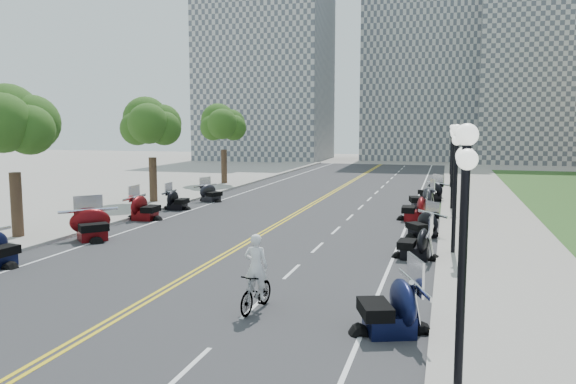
# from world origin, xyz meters

# --- Properties ---
(ground) EXTENTS (160.00, 160.00, 0.00)m
(ground) POSITION_xyz_m (0.00, 0.00, 0.00)
(ground) COLOR gray
(road) EXTENTS (16.00, 90.00, 0.01)m
(road) POSITION_xyz_m (0.00, 10.00, 0.00)
(road) COLOR #333335
(road) RESTS_ON ground
(centerline_yellow_a) EXTENTS (0.12, 90.00, 0.00)m
(centerline_yellow_a) POSITION_xyz_m (-0.12, 10.00, 0.01)
(centerline_yellow_a) COLOR yellow
(centerline_yellow_a) RESTS_ON road
(centerline_yellow_b) EXTENTS (0.12, 90.00, 0.00)m
(centerline_yellow_b) POSITION_xyz_m (0.12, 10.00, 0.01)
(centerline_yellow_b) COLOR yellow
(centerline_yellow_b) RESTS_ON road
(edge_line_north) EXTENTS (0.12, 90.00, 0.00)m
(edge_line_north) POSITION_xyz_m (6.40, 10.00, 0.01)
(edge_line_north) COLOR white
(edge_line_north) RESTS_ON road
(edge_line_south) EXTENTS (0.12, 90.00, 0.00)m
(edge_line_south) POSITION_xyz_m (-6.40, 10.00, 0.01)
(edge_line_south) COLOR white
(edge_line_south) RESTS_ON road
(lane_dash_4) EXTENTS (0.12, 2.00, 0.00)m
(lane_dash_4) POSITION_xyz_m (3.20, -8.00, 0.01)
(lane_dash_4) COLOR white
(lane_dash_4) RESTS_ON road
(lane_dash_5) EXTENTS (0.12, 2.00, 0.00)m
(lane_dash_5) POSITION_xyz_m (3.20, -4.00, 0.01)
(lane_dash_5) COLOR white
(lane_dash_5) RESTS_ON road
(lane_dash_6) EXTENTS (0.12, 2.00, 0.00)m
(lane_dash_6) POSITION_xyz_m (3.20, 0.00, 0.01)
(lane_dash_6) COLOR white
(lane_dash_6) RESTS_ON road
(lane_dash_7) EXTENTS (0.12, 2.00, 0.00)m
(lane_dash_7) POSITION_xyz_m (3.20, 4.00, 0.01)
(lane_dash_7) COLOR white
(lane_dash_7) RESTS_ON road
(lane_dash_8) EXTENTS (0.12, 2.00, 0.00)m
(lane_dash_8) POSITION_xyz_m (3.20, 8.00, 0.01)
(lane_dash_8) COLOR white
(lane_dash_8) RESTS_ON road
(lane_dash_9) EXTENTS (0.12, 2.00, 0.00)m
(lane_dash_9) POSITION_xyz_m (3.20, 12.00, 0.01)
(lane_dash_9) COLOR white
(lane_dash_9) RESTS_ON road
(lane_dash_10) EXTENTS (0.12, 2.00, 0.00)m
(lane_dash_10) POSITION_xyz_m (3.20, 16.00, 0.01)
(lane_dash_10) COLOR white
(lane_dash_10) RESTS_ON road
(lane_dash_11) EXTENTS (0.12, 2.00, 0.00)m
(lane_dash_11) POSITION_xyz_m (3.20, 20.00, 0.01)
(lane_dash_11) COLOR white
(lane_dash_11) RESTS_ON road
(lane_dash_12) EXTENTS (0.12, 2.00, 0.00)m
(lane_dash_12) POSITION_xyz_m (3.20, 24.00, 0.01)
(lane_dash_12) COLOR white
(lane_dash_12) RESTS_ON road
(lane_dash_13) EXTENTS (0.12, 2.00, 0.00)m
(lane_dash_13) POSITION_xyz_m (3.20, 28.00, 0.01)
(lane_dash_13) COLOR white
(lane_dash_13) RESTS_ON road
(lane_dash_14) EXTENTS (0.12, 2.00, 0.00)m
(lane_dash_14) POSITION_xyz_m (3.20, 32.00, 0.01)
(lane_dash_14) COLOR white
(lane_dash_14) RESTS_ON road
(lane_dash_15) EXTENTS (0.12, 2.00, 0.00)m
(lane_dash_15) POSITION_xyz_m (3.20, 36.00, 0.01)
(lane_dash_15) COLOR white
(lane_dash_15) RESTS_ON road
(lane_dash_16) EXTENTS (0.12, 2.00, 0.00)m
(lane_dash_16) POSITION_xyz_m (3.20, 40.00, 0.01)
(lane_dash_16) COLOR white
(lane_dash_16) RESTS_ON road
(lane_dash_17) EXTENTS (0.12, 2.00, 0.00)m
(lane_dash_17) POSITION_xyz_m (3.20, 44.00, 0.01)
(lane_dash_17) COLOR white
(lane_dash_17) RESTS_ON road
(lane_dash_18) EXTENTS (0.12, 2.00, 0.00)m
(lane_dash_18) POSITION_xyz_m (3.20, 48.00, 0.01)
(lane_dash_18) COLOR white
(lane_dash_18) RESTS_ON road
(lane_dash_19) EXTENTS (0.12, 2.00, 0.00)m
(lane_dash_19) POSITION_xyz_m (3.20, 52.00, 0.01)
(lane_dash_19) COLOR white
(lane_dash_19) RESTS_ON road
(sidewalk_north) EXTENTS (5.00, 90.00, 0.15)m
(sidewalk_north) POSITION_xyz_m (10.50, 10.00, 0.07)
(sidewalk_north) COLOR #9E9991
(sidewalk_north) RESTS_ON ground
(sidewalk_south) EXTENTS (5.00, 90.00, 0.15)m
(sidewalk_south) POSITION_xyz_m (-10.50, 10.00, 0.07)
(sidewalk_south) COLOR #9E9991
(sidewalk_south) RESTS_ON ground
(distant_block_a) EXTENTS (18.00, 14.00, 26.00)m
(distant_block_a) POSITION_xyz_m (-18.00, 62.00, 13.00)
(distant_block_a) COLOR gray
(distant_block_a) RESTS_ON ground
(distant_block_b) EXTENTS (16.00, 12.00, 30.00)m
(distant_block_b) POSITION_xyz_m (4.00, 68.00, 15.00)
(distant_block_b) COLOR gray
(distant_block_b) RESTS_ON ground
(distant_block_c) EXTENTS (20.00, 14.00, 22.00)m
(distant_block_c) POSITION_xyz_m (22.00, 65.00, 11.00)
(distant_block_c) COLOR gray
(distant_block_c) RESTS_ON ground
(street_lamp_1) EXTENTS (0.50, 1.20, 4.90)m
(street_lamp_1) POSITION_xyz_m (8.60, -8.00, 2.60)
(street_lamp_1) COLOR black
(street_lamp_1) RESTS_ON sidewalk_north
(street_lamp_2) EXTENTS (0.50, 1.20, 4.90)m
(street_lamp_2) POSITION_xyz_m (8.60, 4.00, 2.60)
(street_lamp_2) COLOR black
(street_lamp_2) RESTS_ON sidewalk_north
(street_lamp_3) EXTENTS (0.50, 1.20, 4.90)m
(street_lamp_3) POSITION_xyz_m (8.60, 16.00, 2.60)
(street_lamp_3) COLOR black
(street_lamp_3) RESTS_ON sidewalk_north
(street_lamp_4) EXTENTS (0.50, 1.20, 4.90)m
(street_lamp_4) POSITION_xyz_m (8.60, 28.00, 2.60)
(street_lamp_4) COLOR black
(street_lamp_4) RESTS_ON sidewalk_north
(street_lamp_5) EXTENTS (0.50, 1.20, 4.90)m
(street_lamp_5) POSITION_xyz_m (8.60, 40.00, 2.60)
(street_lamp_5) COLOR black
(street_lamp_5) RESTS_ON sidewalk_north
(tree_2) EXTENTS (4.80, 4.80, 9.20)m
(tree_2) POSITION_xyz_m (-10.00, 2.00, 4.75)
(tree_2) COLOR #235619
(tree_2) RESTS_ON sidewalk_south
(tree_3) EXTENTS (4.80, 4.80, 9.20)m
(tree_3) POSITION_xyz_m (-10.00, 14.00, 4.75)
(tree_3) COLOR #235619
(tree_3) RESTS_ON sidewalk_south
(tree_4) EXTENTS (4.80, 4.80, 9.20)m
(tree_4) POSITION_xyz_m (-10.00, 26.00, 4.75)
(tree_4) COLOR #235619
(tree_4) RESTS_ON sidewalk_south
(motorcycle_n_4) EXTENTS (2.82, 2.82, 1.54)m
(motorcycle_n_4) POSITION_xyz_m (7.03, -4.93, 0.77)
(motorcycle_n_4) COLOR black
(motorcycle_n_4) RESTS_ON road
(motorcycle_n_6) EXTENTS (2.11, 2.11, 1.37)m
(motorcycle_n_6) POSITION_xyz_m (7.21, 3.12, 0.69)
(motorcycle_n_6) COLOR black
(motorcycle_n_6) RESTS_ON road
(motorcycle_n_7) EXTENTS (2.62, 2.62, 1.31)m
(motorcycle_n_7) POSITION_xyz_m (7.29, 7.45, 0.65)
(motorcycle_n_7) COLOR black
(motorcycle_n_7) RESTS_ON road
(motorcycle_n_8) EXTENTS (2.17, 2.17, 1.50)m
(motorcycle_n_8) POSITION_xyz_m (6.70, 11.91, 0.75)
(motorcycle_n_8) COLOR #590A0C
(motorcycle_n_8) RESTS_ON road
(motorcycle_n_9) EXTENTS (2.57, 2.57, 1.52)m
(motorcycle_n_9) POSITION_xyz_m (6.87, 16.13, 0.76)
(motorcycle_n_9) COLOR black
(motorcycle_n_9) RESTS_ON road
(motorcycle_n_10) EXTENTS (2.89, 2.89, 1.44)m
(motorcycle_n_10) POSITION_xyz_m (7.28, 20.21, 0.72)
(motorcycle_n_10) COLOR black
(motorcycle_n_10) RESTS_ON road
(motorcycle_s_6) EXTENTS (3.17, 3.17, 1.57)m
(motorcycle_s_6) POSITION_xyz_m (-6.73, 2.77, 0.78)
(motorcycle_s_6) COLOR #590A0C
(motorcycle_s_6) RESTS_ON road
(motorcycle_s_7) EXTENTS (2.26, 2.26, 1.50)m
(motorcycle_s_7) POSITION_xyz_m (-7.26, 8.19, 0.75)
(motorcycle_s_7) COLOR #590A0C
(motorcycle_s_7) RESTS_ON road
(motorcycle_s_8) EXTENTS (2.02, 2.02, 1.32)m
(motorcycle_s_8) POSITION_xyz_m (-7.27, 11.98, 0.66)
(motorcycle_s_8) COLOR black
(motorcycle_s_8) RESTS_ON road
(motorcycle_s_9) EXTENTS (2.38, 2.38, 1.30)m
(motorcycle_s_9) POSITION_xyz_m (-6.80, 15.91, 0.65)
(motorcycle_s_9) COLOR black
(motorcycle_s_9) RESTS_ON road
(bicycle) EXTENTS (0.75, 1.89, 1.10)m
(bicycle) POSITION_xyz_m (3.37, -4.24, 0.55)
(bicycle) COLOR #A51414
(bicycle) RESTS_ON road
(cyclist_rider) EXTENTS (0.66, 0.43, 1.80)m
(cyclist_rider) POSITION_xyz_m (3.37, -4.24, 2.00)
(cyclist_rider) COLOR silver
(cyclist_rider) RESTS_ON bicycle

